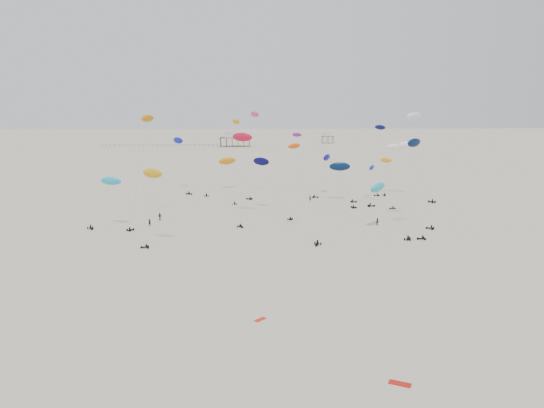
{
  "coord_description": "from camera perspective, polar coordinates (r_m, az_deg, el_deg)",
  "views": [
    {
      "loc": [
        -6.59,
        -21.21,
        27.05
      ],
      "look_at": [
        0.0,
        88.0,
        7.0
      ],
      "focal_mm": 35.0,
      "sensor_mm": 36.0,
      "label": 1
    }
  ],
  "objects": [
    {
      "name": "rig_2",
      "position": [
        146.34,
        11.91,
        5.73
      ],
      "size": [
        5.79,
        6.39,
        22.55
      ],
      "rotation": [
        0.0,
        0.0,
        1.86
      ],
      "color": "black",
      "rests_on": "ground"
    },
    {
      "name": "rig_5",
      "position": [
        129.53,
        -13.62,
        6.49
      ],
      "size": [
        5.11,
        17.6,
        27.25
      ],
      "rotation": [
        0.0,
        0.0,
        5.55
      ],
      "color": "black",
      "rests_on": "ground"
    },
    {
      "name": "rig_10",
      "position": [
        105.06,
        -12.85,
        2.03
      ],
      "size": [
        5.0,
        4.25,
        15.59
      ],
      "rotation": [
        0.0,
        0.0,
        1.71
      ],
      "color": "black",
      "rests_on": "ground"
    },
    {
      "name": "spectator_2",
      "position": [
        131.47,
        -11.97,
        -1.72
      ],
      "size": [
        1.44,
        1.05,
        2.18
      ],
      "primitive_type": "imported",
      "rotation": [
        0.0,
        0.0,
        5.98
      ],
      "color": "black",
      "rests_on": "ground"
    },
    {
      "name": "rig_6",
      "position": [
        124.7,
        -17.29,
        1.56
      ],
      "size": [
        8.31,
        4.76,
        11.96
      ],
      "rotation": [
        0.0,
        0.0,
        3.7
      ],
      "color": "black",
      "rests_on": "ground"
    },
    {
      "name": "rig_17",
      "position": [
        126.93,
        15.18,
        7.56
      ],
      "size": [
        6.63,
        11.27,
        26.18
      ],
      "rotation": [
        0.0,
        0.0,
        1.02
      ],
      "color": "black",
      "rests_on": "ground"
    },
    {
      "name": "grounded_kite_a",
      "position": [
        56.91,
        13.6,
        -18.31
      ],
      "size": [
        2.37,
        1.82,
        0.08
      ],
      "primitive_type": "cube",
      "rotation": [
        0.0,
        0.0,
        -0.49
      ],
      "color": "#BA130B",
      "rests_on": "ground"
    },
    {
      "name": "rig_11",
      "position": [
        163.57,
        3.6,
        4.41
      ],
      "size": [
        7.42,
        10.68,
        19.97
      ],
      "rotation": [
        0.0,
        0.0,
        4.44
      ],
      "color": "black",
      "rests_on": "ground"
    },
    {
      "name": "rig_3",
      "position": [
        108.56,
        3.61,
        1.18
      ],
      "size": [
        6.45,
        13.03,
        20.77
      ],
      "rotation": [
        0.0,
        0.0,
        2.78
      ],
      "color": "black",
      "rests_on": "ground"
    },
    {
      "name": "spectator_1",
      "position": [
        125.73,
        11.28,
        -2.24
      ],
      "size": [
        1.02,
        0.66,
        1.97
      ],
      "primitive_type": "imported",
      "rotation": [
        0.0,
        0.0,
        6.39
      ],
      "color": "black",
      "rests_on": "ground"
    },
    {
      "name": "rig_0",
      "position": [
        177.59,
        12.14,
        3.87
      ],
      "size": [
        6.77,
        16.51,
        16.78
      ],
      "rotation": [
        0.0,
        0.0,
        3.04
      ],
      "color": "black",
      "rests_on": "ground"
    },
    {
      "name": "rig_15",
      "position": [
        165.81,
        14.72,
        5.2
      ],
      "size": [
        8.31,
        15.82,
        18.98
      ],
      "rotation": [
        0.0,
        0.0,
        0.62
      ],
      "color": "black",
      "rests_on": "ground"
    },
    {
      "name": "rig_13",
      "position": [
        119.26,
        11.74,
        1.22
      ],
      "size": [
        10.77,
        13.81,
        14.55
      ],
      "rotation": [
        0.0,
        0.0,
        1.53
      ],
      "color": "black",
      "rests_on": "ground"
    },
    {
      "name": "spectator_3",
      "position": [
        155.03,
        4.11,
        0.31
      ],
      "size": [
        0.86,
        0.83,
        1.96
      ],
      "primitive_type": "imported",
      "rotation": [
        0.0,
        0.0,
        2.46
      ],
      "color": "black",
      "rests_on": "ground"
    },
    {
      "name": "rig_18",
      "position": [
        153.39,
        7.42,
        3.65
      ],
      "size": [
        6.28,
        13.48,
        13.88
      ],
      "rotation": [
        0.0,
        0.0,
        0.51
      ],
      "color": "black",
      "rests_on": "ground"
    },
    {
      "name": "spectator_0",
      "position": [
        125.84,
        -13.02,
        -2.3
      ],
      "size": [
        0.8,
        0.63,
        1.94
      ],
      "primitive_type": "imported",
      "rotation": [
        0.0,
        0.0,
        2.91
      ],
      "color": "black",
      "rests_on": "ground"
    },
    {
      "name": "rig_14",
      "position": [
        164.09,
        6.32,
        4.33
      ],
      "size": [
        8.43,
        17.81,
        18.66
      ],
      "rotation": [
        0.0,
        0.0,
        4.69
      ],
      "color": "black",
      "rests_on": "ground"
    },
    {
      "name": "rig_7",
      "position": [
        155.62,
        10.65,
        2.45
      ],
      "size": [
        5.77,
        15.56,
        15.43
      ],
      "rotation": [
        0.0,
        0.0,
        4.67
      ],
      "color": "black",
      "rests_on": "ground"
    },
    {
      "name": "rig_1",
      "position": [
        151.24,
        -3.94,
        6.25
      ],
      "size": [
        3.23,
        8.52,
        23.97
      ],
      "rotation": [
        0.0,
        0.0,
        6.26
      ],
      "color": "black",
      "rests_on": "ground"
    },
    {
      "name": "pavilion_main",
      "position": [
        371.93,
        -4.0,
        6.84
      ],
      "size": [
        21.0,
        13.0,
        9.8
      ],
      "color": "brown",
      "rests_on": "ground"
    },
    {
      "name": "pavilion_small",
      "position": [
        407.38,
        6.01,
        7.01
      ],
      "size": [
        9.0,
        7.0,
        8.0
      ],
      "color": "brown",
      "rests_on": "ground"
    },
    {
      "name": "rig_9",
      "position": [
        161.08,
        -2.01,
        7.6
      ],
      "size": [
        4.91,
        11.01,
        26.04
      ],
      "rotation": [
        0.0,
        0.0,
        1.15
      ],
      "color": "black",
      "rests_on": "ground"
    },
    {
      "name": "rig_8",
      "position": [
        174.69,
        -5.07,
        4.3
      ],
      "size": [
        10.3,
        17.15,
        16.65
      ],
      "rotation": [
        0.0,
        0.0,
        0.13
      ],
      "color": "black",
      "rests_on": "ground"
    },
    {
      "name": "rig_20",
      "position": [
        128.99,
        -3.23,
        6.18
      ],
      "size": [
        5.65,
        15.06,
        22.32
      ],
      "rotation": [
        0.0,
        0.0,
        3.72
      ],
      "color": "black",
      "rests_on": "ground"
    },
    {
      "name": "rig_4",
      "position": [
        174.42,
        -9.84,
        5.67
      ],
      "size": [
        7.53,
        12.86,
        18.41
      ],
      "rotation": [
        0.0,
        0.0,
        4.07
      ],
      "color": "black",
      "rests_on": "ground"
    },
    {
      "name": "rig_16",
      "position": [
        137.86,
        -0.83,
        3.94
      ],
      "size": [
        10.1,
        15.92,
        18.41
      ],
      "rotation": [
        0.0,
        0.0,
        5.6
      ],
      "color": "black",
      "rests_on": "ground"
    },
    {
      "name": "ground_plane",
      "position": [
        222.95,
        -1.74,
        3.41
      ],
      "size": [
        900.0,
        900.0,
        0.0
      ],
      "primitive_type": "plane",
      "color": "beige"
    },
    {
      "name": "rig_19",
      "position": [
        117.9,
        14.9,
        4.2
      ],
      "size": [
        6.67,
        12.3,
        21.03
      ],
      "rotation": [
        0.0,
        0.0,
        5.63
      ],
      "color": "black",
      "rests_on": "ground"
    },
    {
      "name": "pier_fence",
      "position": [
        376.24,
        -11.98,
        6.15
      ],
      "size": [
        80.2,
        0.2,
        1.5
      ],
      "color": "black",
      "rests_on": "ground"
    },
    {
      "name": "rig_12",
      "position": [
        167.79,
        12.72,
        5.19
      ],
      "size": [
        8.67,
        3.69,
        16.1
      ],
      "rotation": [
        0.0,
        0.0,
        1.66
      ],
      "color": "black",
      "rests_on": "ground"
    },
    {
      "name": "grounded_kite_b",
      "position": [
        70.02,
        -1.27,
        -12.34
      ],
      "size": [
        1.75,
        1.78,
        0.07
      ],
      "primitive_type": "cube",
      "rotation": [
        0.0,
        0.0,
        0.8
      ],
      "color": "red",
      "rests_on": "ground"
    }
  ]
}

